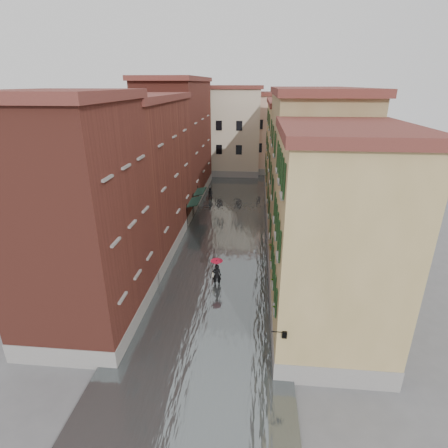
% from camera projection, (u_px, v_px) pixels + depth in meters
% --- Properties ---
extents(ground, '(120.00, 120.00, 0.00)m').
position_uv_depth(ground, '(210.00, 307.00, 23.20)').
color(ground, '#5B5B5E').
rests_on(ground, ground).
extents(floodwater, '(10.00, 60.00, 0.20)m').
position_uv_depth(floodwater, '(227.00, 229.00, 35.16)').
color(floodwater, '#515859').
rests_on(floodwater, ground).
extents(building_left_near, '(6.00, 8.00, 13.00)m').
position_uv_depth(building_left_near, '(79.00, 223.00, 19.54)').
color(building_left_near, brown).
rests_on(building_left_near, ground).
extents(building_left_mid, '(6.00, 14.00, 12.50)m').
position_uv_depth(building_left_mid, '(141.00, 178.00, 29.78)').
color(building_left_mid, brown).
rests_on(building_left_mid, ground).
extents(building_left_far, '(6.00, 16.00, 14.00)m').
position_uv_depth(building_left_far, '(179.00, 142.00, 43.35)').
color(building_left_far, brown).
rests_on(building_left_far, ground).
extents(building_right_near, '(6.00, 8.00, 11.50)m').
position_uv_depth(building_right_near, '(333.00, 246.00, 18.58)').
color(building_right_near, '#9D8A51').
rests_on(building_right_near, ground).
extents(building_right_mid, '(6.00, 14.00, 13.00)m').
position_uv_depth(building_right_mid, '(308.00, 179.00, 28.45)').
color(building_right_mid, '#98885C').
rests_on(building_right_mid, ground).
extents(building_right_far, '(6.00, 16.00, 11.50)m').
position_uv_depth(building_right_far, '(292.00, 154.00, 42.57)').
color(building_right_far, '#9D8A51').
rests_on(building_right_far, ground).
extents(building_end_cream, '(12.00, 9.00, 13.00)m').
position_uv_depth(building_end_cream, '(222.00, 132.00, 56.10)').
color(building_end_cream, '#C1B599').
rests_on(building_end_cream, ground).
extents(building_end_pink, '(10.00, 9.00, 12.00)m').
position_uv_depth(building_end_pink, '(278.00, 134.00, 57.34)').
color(building_end_pink, tan).
rests_on(building_end_pink, ground).
extents(awning_near, '(1.09, 3.12, 2.80)m').
position_uv_depth(awning_near, '(194.00, 202.00, 35.74)').
color(awning_near, '#163328').
rests_on(awning_near, ground).
extents(awning_far, '(1.09, 2.95, 2.80)m').
position_uv_depth(awning_far, '(200.00, 192.00, 39.03)').
color(awning_far, '#163328').
rests_on(awning_far, ground).
extents(wall_lantern, '(0.71, 0.22, 0.35)m').
position_uv_depth(wall_lantern, '(284.00, 334.00, 16.15)').
color(wall_lantern, black).
rests_on(wall_lantern, ground).
extents(window_planters, '(0.59, 8.11, 0.84)m').
position_uv_depth(window_planters, '(275.00, 268.00, 20.95)').
color(window_planters, brown).
rests_on(window_planters, ground).
extents(pedestrian_main, '(0.91, 0.91, 2.06)m').
position_uv_depth(pedestrian_main, '(217.00, 271.00, 25.13)').
color(pedestrian_main, black).
rests_on(pedestrian_main, ground).
extents(pedestrian_far, '(0.87, 0.72, 1.64)m').
position_uv_depth(pedestrian_far, '(210.00, 194.00, 43.93)').
color(pedestrian_far, black).
rests_on(pedestrian_far, ground).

